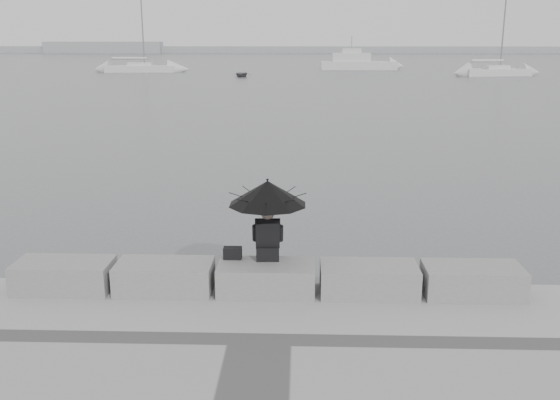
{
  "coord_description": "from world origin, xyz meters",
  "views": [
    {
      "loc": [
        0.55,
        -10.11,
        4.67
      ],
      "look_at": [
        0.12,
        3.0,
        1.18
      ],
      "focal_mm": 40.0,
      "sensor_mm": 36.0,
      "label": 1
    }
  ],
  "objects_px": {
    "sailboat_left": "(140,68)",
    "sailboat_right": "(496,71)",
    "dinghy": "(241,74)",
    "motor_cruiser": "(359,63)",
    "seated_person": "(268,200)"
  },
  "relations": [
    {
      "from": "sailboat_left",
      "to": "dinghy",
      "type": "relative_size",
      "value": 4.19
    },
    {
      "from": "seated_person",
      "to": "motor_cruiser",
      "type": "bearing_deg",
      "value": 81.26
    },
    {
      "from": "sailboat_left",
      "to": "dinghy",
      "type": "height_order",
      "value": "sailboat_left"
    },
    {
      "from": "dinghy",
      "to": "sailboat_left",
      "type": "bearing_deg",
      "value": 146.77
    },
    {
      "from": "sailboat_left",
      "to": "dinghy",
      "type": "distance_m",
      "value": 15.89
    },
    {
      "from": "motor_cruiser",
      "to": "dinghy",
      "type": "xyz_separation_m",
      "value": [
        -14.57,
        -14.79,
        -0.63
      ]
    },
    {
      "from": "seated_person",
      "to": "dinghy",
      "type": "xyz_separation_m",
      "value": [
        -6.24,
        61.91,
        -1.77
      ]
    },
    {
      "from": "motor_cruiser",
      "to": "sailboat_left",
      "type": "bearing_deg",
      "value": -167.14
    },
    {
      "from": "sailboat_right",
      "to": "motor_cruiser",
      "type": "height_order",
      "value": "sailboat_right"
    },
    {
      "from": "seated_person",
      "to": "sailboat_right",
      "type": "xyz_separation_m",
      "value": [
        23.08,
        64.31,
        -1.5
      ]
    },
    {
      "from": "sailboat_left",
      "to": "motor_cruiser",
      "type": "relative_size",
      "value": 1.27
    },
    {
      "from": "seated_person",
      "to": "motor_cruiser",
      "type": "distance_m",
      "value": 77.16
    },
    {
      "from": "dinghy",
      "to": "seated_person",
      "type": "bearing_deg",
      "value": -86.44
    },
    {
      "from": "sailboat_left",
      "to": "sailboat_right",
      "type": "bearing_deg",
      "value": -12.34
    },
    {
      "from": "dinghy",
      "to": "motor_cruiser",
      "type": "bearing_deg",
      "value": 43.23
    }
  ]
}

